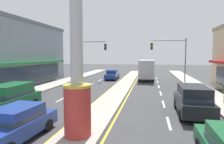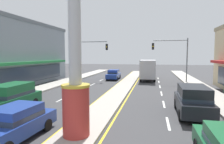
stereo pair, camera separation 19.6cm
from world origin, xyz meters
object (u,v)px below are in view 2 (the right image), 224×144
at_px(box_truck_near_left_lane, 148,69).
at_px(traffic_light_right_side, 174,52).
at_px(traffic_light_left_side, 89,53).
at_px(district_sign, 75,39).
at_px(sedan_far_left_oncoming, 114,74).
at_px(suv_kerb_right, 193,100).
at_px(suv_mid_left_lane, 11,98).
at_px(sedan_near_right_lane, 15,123).

bearing_deg(box_truck_near_left_lane, traffic_light_right_side, -27.06).
xyz_separation_m(traffic_light_left_side, traffic_light_right_side, (12.53, -0.49, 0.00)).
distance_m(district_sign, sedan_far_left_oncoming, 22.51).
bearing_deg(suv_kerb_right, traffic_light_left_side, 127.90).
bearing_deg(sedan_far_left_oncoming, box_truck_near_left_lane, -1.73).
height_order(district_sign, traffic_light_right_side, district_sign).
height_order(traffic_light_right_side, suv_kerb_right, traffic_light_right_side).
height_order(traffic_light_right_side, suv_mid_left_lane, traffic_light_right_side).
height_order(traffic_light_right_side, box_truck_near_left_lane, traffic_light_right_side).
bearing_deg(sedan_near_right_lane, suv_kerb_right, 32.59).
height_order(box_truck_near_left_lane, sedan_far_left_oncoming, box_truck_near_left_lane).
distance_m(traffic_light_left_side, traffic_light_right_side, 12.54).
bearing_deg(suv_mid_left_lane, district_sign, -27.22).
distance_m(sedan_near_right_lane, box_truck_near_left_lane, 23.23).
xyz_separation_m(suv_mid_left_lane, sedan_far_left_oncoming, (3.30, 18.96, -0.20)).
relative_size(sedan_near_right_lane, box_truck_near_left_lane, 0.63).
height_order(sedan_near_right_lane, sedan_far_left_oncoming, same).
bearing_deg(suv_kerb_right, sedan_far_left_oncoming, 116.69).
bearing_deg(suv_mid_left_lane, box_truck_near_left_lane, 65.23).
height_order(traffic_light_right_side, sedan_near_right_lane, traffic_light_right_side).
xyz_separation_m(traffic_light_right_side, suv_mid_left_lane, (-12.24, -16.97, -3.26)).
xyz_separation_m(box_truck_near_left_lane, suv_kerb_right, (3.28, -17.06, -0.71)).
xyz_separation_m(sedan_near_right_lane, suv_mid_left_lane, (-3.30, 3.79, 0.20)).
distance_m(traffic_light_left_side, sedan_far_left_oncoming, 5.20).
xyz_separation_m(traffic_light_left_side, sedan_near_right_lane, (3.59, -21.26, -3.46)).
bearing_deg(sedan_near_right_lane, traffic_light_left_side, 99.58).
bearing_deg(box_truck_near_left_lane, district_sign, -97.02).
height_order(district_sign, sedan_far_left_oncoming, district_sign).
distance_m(sedan_near_right_lane, sedan_far_left_oncoming, 22.75).
height_order(suv_mid_left_lane, sedan_far_left_oncoming, suv_mid_left_lane).
distance_m(district_sign, box_truck_near_left_lane, 22.22).
bearing_deg(traffic_light_left_side, district_sign, -73.04).
distance_m(traffic_light_right_side, suv_kerb_right, 15.58).
distance_m(traffic_light_right_side, suv_mid_left_lane, 21.18).
distance_m(box_truck_near_left_lane, suv_mid_left_lane, 20.71).
bearing_deg(suv_kerb_right, box_truck_near_left_lane, 100.89).
bearing_deg(sedan_far_left_oncoming, traffic_light_right_side, -12.51).
relative_size(district_sign, sedan_far_left_oncoming, 2.00).
bearing_deg(sedan_far_left_oncoming, sedan_near_right_lane, -89.99).
bearing_deg(suv_kerb_right, district_sign, -141.13).
bearing_deg(box_truck_near_left_lane, sedan_far_left_oncoming, 178.27).
bearing_deg(traffic_light_left_side, sedan_near_right_lane, -80.42).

